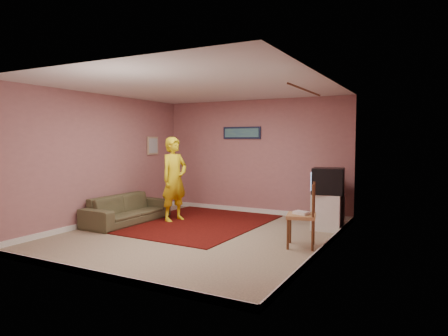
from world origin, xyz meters
The scene contains 26 objects.
ground centered at (0.00, 0.00, 0.00)m, with size 5.00×5.00×0.00m, color tan.
wall_back centered at (0.00, 2.50, 1.30)m, with size 4.50×0.02×2.60m, color #AA7070.
wall_front centered at (0.00, -2.50, 1.30)m, with size 4.50×0.02×2.60m, color #AA7070.
wall_left centered at (-2.25, 0.00, 1.30)m, with size 0.02×5.00×2.60m, color #AA7070.
wall_right centered at (2.25, 0.00, 1.30)m, with size 0.02×5.00×2.60m, color #AA7070.
ceiling centered at (0.00, 0.00, 2.60)m, with size 4.50×5.00×0.02m, color silver.
baseboard_back centered at (0.00, 2.49, 0.05)m, with size 4.50×0.02×0.10m, color white.
baseboard_front centered at (0.00, -2.49, 0.05)m, with size 4.50×0.02×0.10m, color white.
baseboard_left centered at (-2.24, 0.00, 0.05)m, with size 0.02×5.00×0.10m, color white.
baseboard_right centered at (2.24, 0.00, 0.05)m, with size 0.02×5.00×0.10m, color white.
window centered at (2.24, -0.90, 1.45)m, with size 0.01×1.10×1.50m, color black.
curtain_sheer centered at (2.23, -1.05, 1.25)m, with size 0.01×0.75×2.10m, color white.
curtain_floral centered at (2.21, -0.35, 1.25)m, with size 0.01×0.35×2.10m, color beige.
curtain_rod centered at (2.20, -0.90, 2.32)m, with size 0.02×0.02×1.40m, color brown.
picture_back centered at (-0.30, 2.47, 1.85)m, with size 0.95×0.04×0.28m.
picture_left centered at (-2.22, 1.60, 1.55)m, with size 0.04×0.38×0.42m.
area_rug centered at (-0.54, 0.83, 0.01)m, with size 2.51×3.13×0.02m, color black.
tv_cabinet centered at (1.95, 1.50, 0.34)m, with size 0.53×0.48×0.68m, color silver.
crt_tv centered at (1.94, 1.49, 0.92)m, with size 0.63×0.58×0.49m.
chair_a centered at (1.81, 2.20, 0.57)m, with size 0.49×0.48×0.51m.
dvd_player centered at (1.81, 2.20, 0.51)m, with size 0.34×0.25×0.06m, color #BBBBC0.
blue_throw centered at (1.81, 2.20, 0.76)m, with size 0.42×0.05×0.44m, color #82A7D5.
chair_b centered at (1.87, 0.08, 0.62)m, with size 0.53×0.55×0.55m.
game_console centered at (1.87, 0.08, 0.54)m, with size 0.23×0.16×0.05m, color white.
sofa centered at (-1.80, 0.22, 0.28)m, with size 1.92×0.75×0.56m, color #4B442D.
person centered at (-1.07, 0.83, 0.87)m, with size 0.64×0.42×1.74m, color yellow.
Camera 1 is at (3.69, -5.95, 1.68)m, focal length 32.00 mm.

